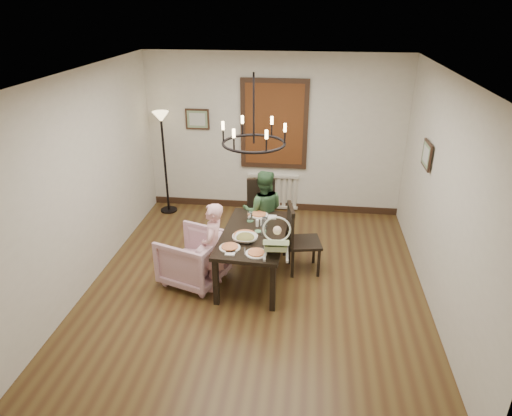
% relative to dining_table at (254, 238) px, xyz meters
% --- Properties ---
extents(room_shell, '(4.51, 5.00, 2.81)m').
position_rel_dining_table_xyz_m(room_shell, '(0.05, 0.22, 0.78)').
color(room_shell, '#523D1C').
rests_on(room_shell, ground).
extents(dining_table, '(0.92, 1.54, 0.70)m').
position_rel_dining_table_xyz_m(dining_table, '(0.00, 0.00, 0.00)').
color(dining_table, black).
rests_on(dining_table, room_shell).
extents(chair_far, '(0.51, 0.51, 1.01)m').
position_rel_dining_table_xyz_m(chair_far, '(-0.02, 1.05, -0.11)').
color(chair_far, black).
rests_on(chair_far, room_shell).
extents(chair_right, '(0.52, 0.52, 1.02)m').
position_rel_dining_table_xyz_m(chair_right, '(0.68, 0.28, -0.11)').
color(chair_right, black).
rests_on(chair_right, room_shell).
extents(armchair, '(0.99, 0.98, 0.72)m').
position_rel_dining_table_xyz_m(armchair, '(-0.81, -0.18, -0.26)').
color(armchair, '#DEAABF').
rests_on(armchair, room_shell).
extents(elderly_woman, '(0.27, 0.39, 1.02)m').
position_rel_dining_table_xyz_m(elderly_woman, '(-0.50, -0.31, -0.11)').
color(elderly_woman, '#EBA6AA').
rests_on(elderly_woman, room_shell).
extents(seated_man, '(0.57, 0.46, 1.08)m').
position_rel_dining_table_xyz_m(seated_man, '(0.04, 0.81, -0.08)').
color(seated_man, '#3A6139').
rests_on(seated_man, room_shell).
extents(baby_bouncer, '(0.40, 0.53, 0.33)m').
position_rel_dining_table_xyz_m(baby_bouncer, '(0.34, -0.49, 0.25)').
color(baby_bouncer, '#BDD694').
rests_on(baby_bouncer, dining_table).
extents(salad_bowl, '(0.34, 0.34, 0.08)m').
position_rel_dining_table_xyz_m(salad_bowl, '(-0.08, -0.23, 0.13)').
color(salad_bowl, white).
rests_on(salad_bowl, dining_table).
extents(pizza_platter, '(0.34, 0.34, 0.04)m').
position_rel_dining_table_xyz_m(pizza_platter, '(-0.10, -0.14, 0.10)').
color(pizza_platter, tan).
rests_on(pizza_platter, dining_table).
extents(drinking_glass, '(0.08, 0.08, 0.15)m').
position_rel_dining_table_xyz_m(drinking_glass, '(0.14, -0.06, 0.16)').
color(drinking_glass, silver).
rests_on(drinking_glass, dining_table).
extents(window_blinds, '(1.00, 0.03, 1.40)m').
position_rel_dining_table_xyz_m(window_blinds, '(0.05, 2.31, 0.98)').
color(window_blinds, '#612B13').
rests_on(window_blinds, room_shell).
extents(radiator, '(0.92, 0.12, 0.62)m').
position_rel_dining_table_xyz_m(radiator, '(0.05, 2.33, -0.27)').
color(radiator, silver).
rests_on(radiator, room_shell).
extents(picture_back, '(0.42, 0.03, 0.36)m').
position_rel_dining_table_xyz_m(picture_back, '(-1.30, 2.32, 1.03)').
color(picture_back, black).
rests_on(picture_back, room_shell).
extents(picture_right, '(0.03, 0.42, 0.36)m').
position_rel_dining_table_xyz_m(picture_right, '(2.26, 0.75, 1.03)').
color(picture_right, black).
rests_on(picture_right, room_shell).
extents(floor_lamp, '(0.30, 0.30, 1.80)m').
position_rel_dining_table_xyz_m(floor_lamp, '(-1.85, 2.00, 0.28)').
color(floor_lamp, black).
rests_on(floor_lamp, room_shell).
extents(chandelier, '(0.80, 0.80, 0.04)m').
position_rel_dining_table_xyz_m(chandelier, '(-0.00, 0.00, 1.33)').
color(chandelier, black).
rests_on(chandelier, room_shell).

